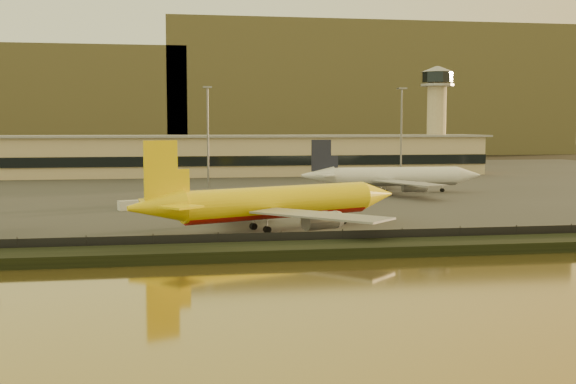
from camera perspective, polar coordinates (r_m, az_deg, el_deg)
name	(u,v)px	position (r m, az deg, el deg)	size (l,w,h in m)	color
ground	(308,235)	(105.67, 1.58, -3.38)	(900.00, 900.00, 0.00)	black
embankment	(334,249)	(89.15, 3.69, -4.56)	(320.00, 7.00, 1.40)	black
tarmac	(242,183)	(199.15, -3.68, 0.73)	(320.00, 220.00, 0.20)	#2D2D2D
perimeter_fence	(327,240)	(92.89, 3.13, -3.78)	(300.00, 0.05, 2.20)	black
terminal_building	(185,156)	(228.33, -8.10, 2.82)	(202.00, 25.00, 12.60)	tan
control_tower	(437,108)	(250.35, 11.67, 6.51)	(11.20, 11.20, 35.50)	tan
apron_light_masts	(309,126)	(180.94, 1.69, 5.23)	(152.20, 12.20, 25.40)	slate
distant_hills	(165,99)	(442.77, -9.66, 7.23)	(470.00, 160.00, 70.00)	brown
dhl_cargo_jet	(274,203)	(108.17, -1.10, -0.88)	(43.85, 41.50, 13.69)	yellow
white_narrowbody_jet	(393,177)	(169.69, 8.27, 1.19)	(43.11, 42.24, 12.43)	white
gse_vehicle_yellow	(291,202)	(139.09, 0.25, -0.77)	(4.51, 2.03, 2.03)	yellow
gse_vehicle_white	(129,205)	(137.32, -12.45, -1.03)	(3.95, 1.78, 1.78)	white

